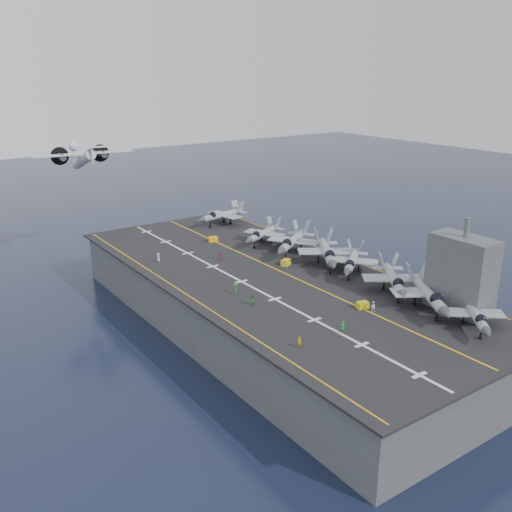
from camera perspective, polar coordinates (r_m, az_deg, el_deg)
ground at (r=109.34m, az=1.21°, el=-7.02°), size 500.00×500.00×0.00m
hull at (r=107.30m, az=1.23°, el=-4.61°), size 36.00×90.00×10.00m
flight_deck at (r=105.38m, az=1.25°, el=-2.00°), size 38.00×92.00×0.40m
foul_line at (r=107.01m, az=2.55°, el=-1.57°), size 0.35×90.00×0.02m
landing_centerline at (r=102.09m, az=-1.47°, el=-2.56°), size 0.50×90.00×0.02m
deck_edge_port at (r=96.88m, az=-6.90°, el=-3.87°), size 0.25×90.00×0.02m
deck_edge_stbd at (r=116.62m, az=8.60°, el=-0.07°), size 0.25×90.00×0.02m
island_superstructure at (r=93.33m, az=19.93°, el=-0.84°), size 5.00×10.00×15.00m
fighter_jet_0 at (r=89.45m, az=21.05°, el=-5.38°), size 15.21×15.74×4.58m
fighter_jet_1 at (r=93.57m, az=16.82°, el=-3.52°), size 17.93×19.61×5.67m
fighter_jet_2 at (r=98.78m, az=13.63°, el=-2.19°), size 17.31×18.32×5.30m
fighter_jet_3 at (r=106.83m, az=9.56°, el=-0.46°), size 17.00×16.29×4.93m
fighter_jet_4 at (r=110.25m, az=7.11°, el=0.47°), size 18.37×19.84×5.73m
fighter_jet_5 at (r=116.92m, az=3.67°, el=1.56°), size 19.08×17.54×5.51m
fighter_jet_6 at (r=123.40m, az=0.72°, el=2.32°), size 16.40×14.23×4.79m
fighter_jet_8 at (r=139.20m, az=-3.38°, el=4.18°), size 15.78×11.91×4.98m
tow_cart_a at (r=92.37m, az=10.60°, el=-4.85°), size 2.02×1.54×1.08m
tow_cart_b at (r=110.36m, az=3.00°, el=-0.64°), size 2.32×1.99×1.18m
tow_cart_c at (r=125.49m, az=-4.32°, el=1.67°), size 2.20×1.76×1.15m
crew_1 at (r=78.74m, az=4.34°, el=-8.59°), size 1.15×0.98×1.62m
crew_2 at (r=91.90m, az=-0.37°, el=-4.43°), size 1.21×1.10×1.69m
crew_3 at (r=96.48m, az=-2.11°, el=-3.26°), size 1.01×1.26×1.84m
crew_4 at (r=113.34m, az=-3.53°, el=-0.01°), size 0.98×1.16×1.65m
crew_5 at (r=113.96m, az=-9.75°, el=-0.12°), size 0.75×1.09×1.76m
crew_6 at (r=83.31m, az=8.63°, el=-7.07°), size 1.36×1.34×1.91m
crew_7 at (r=91.36m, az=11.61°, el=-4.96°), size 1.23×1.18×1.71m
transport_plane at (r=142.54m, az=-16.87°, el=9.22°), size 24.70×17.78×5.57m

